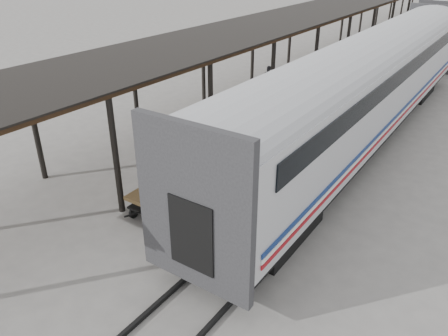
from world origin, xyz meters
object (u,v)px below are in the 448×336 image
at_px(porter, 154,170).
at_px(pedestrian, 269,81).
at_px(baggage_cart, 165,192).
at_px(luggage_tug, 328,63).

xyz_separation_m(porter, pedestrian, (-3.57, 13.48, -0.96)).
bearing_deg(baggage_cart, porter, -69.55).
bearing_deg(pedestrian, porter, 97.23).
xyz_separation_m(luggage_tug, pedestrian, (-0.75, -7.14, 0.28)).
height_order(baggage_cart, porter, porter).
distance_m(baggage_cart, porter, 1.35).
height_order(baggage_cart, luggage_tug, luggage_tug).
xyz_separation_m(baggage_cart, pedestrian, (-3.32, 12.83, 0.20)).
relative_size(baggage_cart, porter, 1.28).
bearing_deg(porter, baggage_cart, 42.64).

